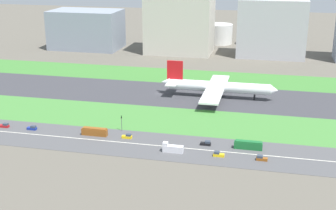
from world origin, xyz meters
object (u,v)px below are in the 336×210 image
Objects in this scene: bus_1 at (248,145)px; traffic_light at (122,122)px; car_6 at (261,158)px; fuel_tank_west at (185,32)px; car_4 at (5,126)px; fuel_tank_centre at (219,34)px; truck_1 at (172,148)px; car_5 at (127,136)px; fuel_tank_east at (253,36)px; bus_0 at (95,132)px; hangar_building at (180,18)px; car_3 at (218,154)px; car_1 at (32,128)px; terminal_building at (86,29)px; car_0 at (206,143)px; airliner at (216,87)px; office_tower at (272,28)px.

bus_1 is 58.02m from traffic_light.
fuel_tank_west reaches higher than car_6.
car_4 is 0.19× the size of fuel_tank_centre.
truck_1 reaches higher than car_5.
car_6 is 237.63m from fuel_tank_east.
bus_1 and bus_0 have the same top height.
hangar_building is at bearing -84.69° from fuel_tank_west.
fuel_tank_west reaches higher than car_3.
car_1 is 0.08× the size of terminal_building.
car_1 and car_3 have the same top height.
car_0 and car_5 have the same top height.
fuel_tank_west is (-12.80, 219.01, 4.44)m from traffic_light.
car_4 is (-89.61, -68.00, -5.31)m from airliner.
car_4 is (-59.57, 0.00, 0.00)m from car_5.
car_1 is 14.03m from car_4.
car_6 is 0.19× the size of fuel_tank_centre.
fuel_tank_west is (-59.05, 237.00, 7.81)m from car_3.
car_5 is (-30.04, -68.00, -5.31)m from airliner.
truck_1 is (-7.70, -78.00, -4.56)m from airliner.
car_3 is 1.00× the size of car_4.
car_1 is at bearing 180.00° from car_0.
fuel_tank_west reaches higher than car_0.
hangar_building is (-36.14, 192.00, 26.07)m from truck_1.
hangar_building is at bearing -120.36° from fuel_tank_centre.
car_0 is 0.38× the size of bus_0.
car_3 is (18.73, 0.00, -0.75)m from truck_1.
truck_1 is at bearing -8.38° from car_1.
car_1 is (-97.78, 0.00, -0.90)m from bus_1.
terminal_building reaches higher than fuel_tank_west.
car_0 is 0.21× the size of fuel_tank_east.
airliner is at bearing -68.97° from hangar_building.
office_tower is at bearing 76.45° from airliner.
car_3 is 0.21× the size of fuel_tank_east.
bus_0 reaches higher than car_6.
car_5 is at bearing -100.50° from fuel_tank_east.
bus_1 is 15.02m from car_3.
fuel_tank_west is at bearing 180.00° from fuel_tank_east.
car_1 is at bearing -6.59° from car_3.
car_5 is at bearing -9.78° from car_6.
car_6 is 65.76m from traffic_light.
office_tower reaches higher than car_5.
car_0 is 222.69m from terminal_building.
car_1 is (-103.52, 10.00, 0.00)m from car_6.
car_0 is at bearing -97.13° from office_tower.
traffic_light is (-27.51, 17.99, 2.62)m from truck_1.
car_3 is at bearing 0.00° from car_6.
airliner reaches higher than car_0.
fuel_tank_east is at bearing 38.85° from hangar_building.
office_tower reaches higher than traffic_light.
truck_1 reaches higher than bus_1.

